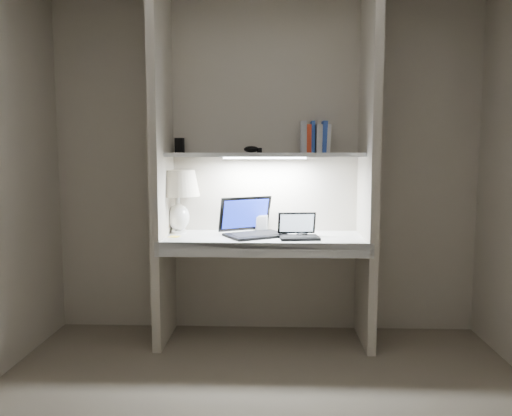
{
  "coord_description": "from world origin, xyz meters",
  "views": [
    {
      "loc": [
        0.07,
        -2.3,
        1.36
      ],
      "look_at": [
        -0.05,
        1.05,
        0.99
      ],
      "focal_mm": 35.0,
      "sensor_mm": 36.0,
      "label": 1
    }
  ],
  "objects_px": {
    "speaker": "(261,223)",
    "table_lamp": "(178,191)",
    "laptop_netbook": "(298,232)",
    "laptop_main": "(252,227)",
    "book_row": "(315,138)"
  },
  "relations": [
    {
      "from": "speaker",
      "to": "book_row",
      "type": "bearing_deg",
      "value": -16.66
    },
    {
      "from": "table_lamp",
      "to": "laptop_netbook",
      "type": "height_order",
      "value": "table_lamp"
    },
    {
      "from": "laptop_netbook",
      "to": "speaker",
      "type": "distance_m",
      "value": 0.4
    },
    {
      "from": "laptop_netbook",
      "to": "speaker",
      "type": "relative_size",
      "value": 2.35
    },
    {
      "from": "laptop_main",
      "to": "speaker",
      "type": "height_order",
      "value": "laptop_main"
    },
    {
      "from": "laptop_netbook",
      "to": "speaker",
      "type": "height_order",
      "value": "laptop_netbook"
    },
    {
      "from": "speaker",
      "to": "laptop_main",
      "type": "bearing_deg",
      "value": -120.13
    },
    {
      "from": "speaker",
      "to": "table_lamp",
      "type": "bearing_deg",
      "value": 177.93
    },
    {
      "from": "laptop_main",
      "to": "book_row",
      "type": "xyz_separation_m",
      "value": [
        0.46,
        0.15,
        0.64
      ]
    },
    {
      "from": "laptop_main",
      "to": "book_row",
      "type": "bearing_deg",
      "value": -12.04
    },
    {
      "from": "laptop_netbook",
      "to": "book_row",
      "type": "height_order",
      "value": "book_row"
    },
    {
      "from": "laptop_main",
      "to": "book_row",
      "type": "relative_size",
      "value": 2.31
    },
    {
      "from": "table_lamp",
      "to": "laptop_netbook",
      "type": "xyz_separation_m",
      "value": [
        0.88,
        -0.19,
        -0.28
      ]
    },
    {
      "from": "table_lamp",
      "to": "laptop_netbook",
      "type": "bearing_deg",
      "value": -11.95
    },
    {
      "from": "book_row",
      "to": "laptop_netbook",
      "type": "bearing_deg",
      "value": -116.85
    }
  ]
}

